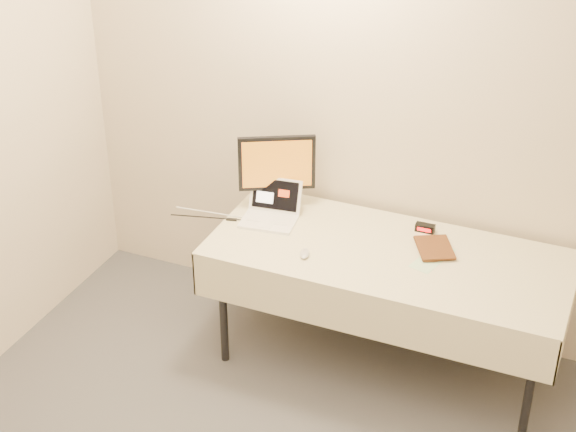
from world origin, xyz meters
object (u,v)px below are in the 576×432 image
at_px(table, 388,262).
at_px(laptop, 271,210).
at_px(monitor, 277,167).
at_px(book, 419,231).

distance_m(table, laptop, 0.71).
relative_size(table, monitor, 4.28).
xyz_separation_m(table, monitor, (-0.72, 0.21, 0.32)).
bearing_deg(laptop, book, -8.16).
distance_m(laptop, monitor, 0.24).
bearing_deg(book, table, -179.43).
xyz_separation_m(table, laptop, (-0.70, 0.09, 0.11)).
bearing_deg(monitor, book, -37.08).
height_order(table, laptop, laptop).
relative_size(table, laptop, 5.75).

